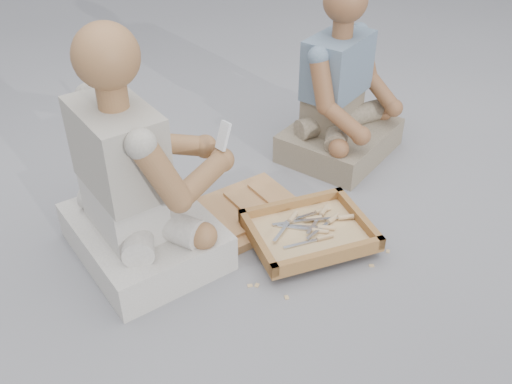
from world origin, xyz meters
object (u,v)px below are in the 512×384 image
craftsman (136,186)px  companion (341,100)px  carved_panel (235,217)px  tool_tray (309,232)px

craftsman → companion: craftsman is taller
carved_panel → craftsman: craftsman is taller
tool_tray → craftsman: craftsman is taller
tool_tray → companion: companion is taller
carved_panel → tool_tray: size_ratio=1.08×
craftsman → companion: 1.21m
carved_panel → tool_tray: bearing=-57.8°
craftsman → carved_panel: bearing=84.0°
carved_panel → craftsman: bearing=178.0°
tool_tray → craftsman: (-0.61, 0.31, 0.27)m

